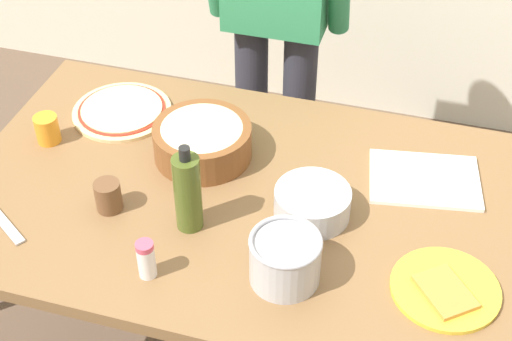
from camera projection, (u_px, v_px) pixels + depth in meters
The scene contains 12 objects.
dining_table at pixel (251, 220), 2.06m from camera, with size 1.60×0.96×0.76m.
person_cook at pixel (277, 1), 2.46m from camera, with size 0.49×0.25×1.62m.
pizza_raw_on_board at pixel (122, 111), 2.28m from camera, with size 0.30×0.30×0.02m.
plate_with_slice at pixel (445, 289), 1.74m from camera, with size 0.26×0.26×0.02m.
popcorn_bowl at pixel (202, 138), 2.09m from camera, with size 0.28×0.28×0.11m.
mixing_bowl_steel at pixel (312, 203), 1.92m from camera, with size 0.20×0.20×0.08m.
olive_oil_bottle at pixel (188, 192), 1.84m from camera, with size 0.07×0.07×0.26m.
steel_pot at pixel (285, 259), 1.74m from camera, with size 0.17×0.17×0.13m.
cup_orange at pixel (47, 129), 2.15m from camera, with size 0.07×0.07×0.09m, color orange.
cup_small_brown at pixel (108, 196), 1.94m from camera, with size 0.07×0.07×0.09m, color brown.
salt_shaker at pixel (146, 259), 1.75m from camera, with size 0.04×0.04×0.11m.
cutting_board_white at pixel (424, 179), 2.04m from camera, with size 0.30×0.22×0.01m, color white.
Camera 1 is at (0.42, -1.41, 2.12)m, focal length 51.94 mm.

